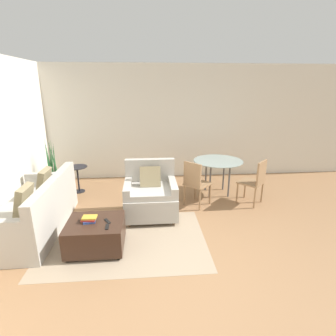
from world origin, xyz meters
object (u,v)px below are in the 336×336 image
book_stack (89,219)px  tv_remote_secondary (107,227)px  potted_plant (55,181)px  dining_table (218,165)px  couch (35,213)px  tv_remote_primary (107,221)px  dining_chair_near_right (255,179)px  armchair (151,196)px  dining_chair_near_left (195,181)px  ottoman (96,234)px  side_table (78,174)px

book_stack → tv_remote_secondary: (0.27, -0.17, -0.03)m
potted_plant → dining_table: 3.52m
couch → potted_plant: potted_plant is taller
tv_remote_primary → dining_chair_near_right: size_ratio=0.17×
book_stack → dining_table: 2.96m
potted_plant → dining_table: bearing=-4.6°
armchair → tv_remote_primary: (-0.63, -0.97, 0.06)m
potted_plant → dining_chair_near_left: (2.90, -0.87, 0.23)m
ottoman → book_stack: (-0.07, 0.02, 0.23)m
book_stack → dining_chair_near_right: bearing=23.2°
tv_remote_primary → dining_chair_near_left: bearing=40.5°
armchair → book_stack: bearing=-132.5°
couch → dining_table: bearing=20.6°
book_stack → dining_table: dining_table is taller
couch → book_stack: 1.16m
tv_remote_primary → dining_table: bearing=41.8°
couch → dining_chair_near_right: bearing=9.6°
potted_plant → book_stack: bearing=-61.1°
armchair → tv_remote_secondary: (-0.61, -1.13, 0.06)m
tv_remote_secondary → tv_remote_primary: bearing=96.9°
tv_remote_primary → tv_remote_secondary: same height
book_stack → dining_chair_near_left: 2.13m
armchair → dining_table: bearing=31.4°
potted_plant → armchair: bearing=-29.5°
book_stack → tv_remote_primary: (0.25, -0.02, -0.03)m
dining_table → tv_remote_primary: bearing=-138.2°
couch → dining_chair_near_left: size_ratio=2.18×
tv_remote_secondary → dining_table: bearing=44.4°
tv_remote_primary → book_stack: bearing=176.2°
couch → potted_plant: (-0.18, 1.53, -0.01)m
tv_remote_primary → tv_remote_secondary: 0.16m
armchair → dining_table: (1.44, 0.88, 0.28)m
couch → ottoman: bearing=-29.6°
dining_table → dining_chair_near_left: size_ratio=1.15×
ottoman → dining_chair_near_left: size_ratio=0.87×
tv_remote_secondary → dining_chair_near_right: (2.64, 1.42, 0.09)m
couch → tv_remote_secondary: size_ratio=13.74×
tv_remote_primary → potted_plant: (-1.42, 2.13, -0.14)m
dining_table → dining_chair_near_left: 0.85m
book_stack → dining_chair_near_right: (2.91, 1.24, 0.06)m
couch → potted_plant: size_ratio=1.54×
armchair → ottoman: armchair is taller
couch → dining_chair_near_right: dining_chair_near_right is taller
ottoman → dining_table: dining_table is taller
dining_table → side_table: bearing=173.8°
armchair → tv_remote_primary: bearing=-122.8°
dining_chair_near_left → potted_plant: bearing=163.3°
armchair → tv_remote_secondary: armchair is taller
book_stack → ottoman: bearing=-12.7°
ottoman → dining_chair_near_left: dining_chair_near_left is taller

